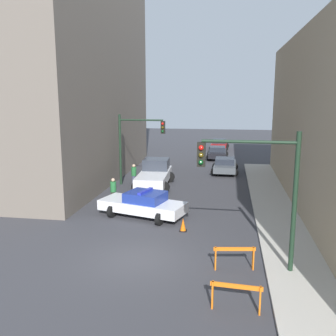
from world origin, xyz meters
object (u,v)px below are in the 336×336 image
at_px(pedestrian_crossing, 113,191).
at_px(traffic_light_near, 262,180).
at_px(police_car, 143,204).
at_px(parked_car_far, 219,144).
at_px(pedestrian_corner, 134,175).
at_px(parked_car_near, 225,165).
at_px(traffic_light_far, 135,139).
at_px(barrier_front, 236,293).
at_px(parked_car_mid, 217,152).
at_px(barrier_mid, 234,254).
at_px(traffic_cone, 183,225).
at_px(white_truck, 155,174).

bearing_deg(pedestrian_crossing, traffic_light_near, 9.24).
distance_m(police_car, parked_car_far, 26.95).
bearing_deg(pedestrian_corner, parked_car_far, 72.08).
bearing_deg(traffic_light_near, parked_car_near, 94.76).
relative_size(pedestrian_crossing, pedestrian_corner, 1.00).
relative_size(parked_car_far, pedestrian_corner, 2.63).
bearing_deg(police_car, parked_car_far, 9.04).
bearing_deg(pedestrian_crossing, traffic_light_far, 142.06).
bearing_deg(pedestrian_corner, pedestrian_crossing, -93.31).
bearing_deg(parked_car_far, traffic_light_near, -83.39).
height_order(parked_car_near, pedestrian_corner, pedestrian_corner).
bearing_deg(traffic_light_far, barrier_front, -65.42).
bearing_deg(barrier_front, traffic_light_near, 72.97).
bearing_deg(traffic_light_near, police_car, 135.75).
distance_m(parked_car_near, parked_car_mid, 7.25).
relative_size(traffic_light_far, parked_car_mid, 1.20).
bearing_deg(traffic_light_near, pedestrian_corner, 123.19).
height_order(pedestrian_crossing, barrier_front, pedestrian_crossing).
xyz_separation_m(parked_car_near, barrier_front, (0.64, -21.12, -0.06)).
distance_m(police_car, barrier_mid, 7.44).
distance_m(traffic_light_far, police_car, 7.97).
relative_size(barrier_front, traffic_cone, 2.44).
xyz_separation_m(traffic_light_far, parked_car_far, (5.64, 19.58, -2.72)).
distance_m(parked_car_far, barrier_mid, 32.40).
bearing_deg(parked_car_mid, parked_car_far, 89.55).
height_order(traffic_light_far, parked_car_mid, traffic_light_far).
relative_size(traffic_light_near, white_truck, 0.95).
height_order(parked_car_mid, pedestrian_corner, pedestrian_corner).
bearing_deg(white_truck, traffic_cone, -72.82).
bearing_deg(police_car, traffic_light_near, -118.04).
height_order(pedestrian_crossing, traffic_cone, pedestrian_crossing).
xyz_separation_m(pedestrian_corner, traffic_cone, (4.64, -8.44, -0.54)).
xyz_separation_m(parked_car_near, pedestrian_corner, (-6.46, -6.05, 0.19)).
distance_m(police_car, pedestrian_crossing, 2.98).
bearing_deg(parked_car_far, parked_car_mid, -87.57).
xyz_separation_m(white_truck, barrier_mid, (5.61, -12.59, -0.29)).
distance_m(parked_car_near, parked_car_far, 14.13).
xyz_separation_m(traffic_light_far, parked_car_near, (6.51, 5.48, -2.72)).
relative_size(parked_car_mid, traffic_cone, 6.58).
bearing_deg(barrier_front, parked_car_near, 91.74).
height_order(traffic_light_far, barrier_mid, traffic_light_far).
xyz_separation_m(pedestrian_crossing, barrier_front, (7.17, -10.38, -0.24)).
xyz_separation_m(police_car, parked_car_near, (4.24, 12.64, -0.05)).
height_order(traffic_light_near, traffic_cone, traffic_light_near).
relative_size(pedestrian_corner, traffic_cone, 2.53).
height_order(traffic_light_near, white_truck, traffic_light_near).
relative_size(police_car, barrier_mid, 3.17).
bearing_deg(parked_car_near, barrier_front, -87.60).
relative_size(traffic_light_far, white_truck, 0.95).
bearing_deg(police_car, parked_car_near, -2.33).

